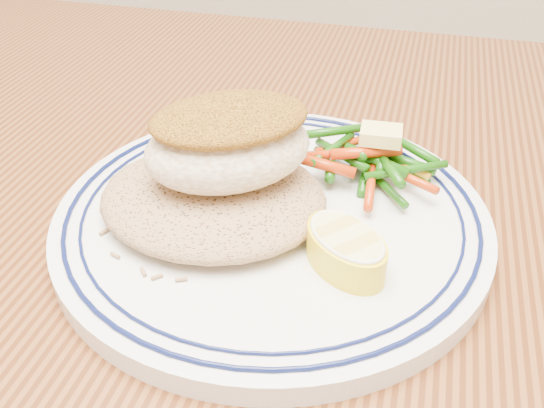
{
  "coord_description": "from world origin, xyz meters",
  "views": [
    {
      "loc": [
        0.11,
        -0.29,
        1.0
      ],
      "look_at": [
        0.02,
        0.03,
        0.77
      ],
      "focal_mm": 40.0,
      "sensor_mm": 36.0,
      "label": 1
    }
  ],
  "objects_px": {
    "vegetable_pile": "(369,159)",
    "lemon_wedge": "(346,248)",
    "rice_pilaf": "(213,194)",
    "dining_table": "(232,348)",
    "fish_fillet": "(229,141)",
    "plate": "(272,217)"
  },
  "relations": [
    {
      "from": "lemon_wedge",
      "to": "fish_fillet",
      "type": "bearing_deg",
      "value": 153.89
    },
    {
      "from": "rice_pilaf",
      "to": "vegetable_pile",
      "type": "height_order",
      "value": "same"
    },
    {
      "from": "plate",
      "to": "rice_pilaf",
      "type": "distance_m",
      "value": 0.04
    },
    {
      "from": "plate",
      "to": "vegetable_pile",
      "type": "distance_m",
      "value": 0.08
    },
    {
      "from": "dining_table",
      "to": "rice_pilaf",
      "type": "bearing_deg",
      "value": 128.35
    },
    {
      "from": "vegetable_pile",
      "to": "lemon_wedge",
      "type": "height_order",
      "value": "vegetable_pile"
    },
    {
      "from": "lemon_wedge",
      "to": "vegetable_pile",
      "type": "bearing_deg",
      "value": 89.96
    },
    {
      "from": "fish_fillet",
      "to": "lemon_wedge",
      "type": "relative_size",
      "value": 1.71
    },
    {
      "from": "fish_fillet",
      "to": "vegetable_pile",
      "type": "height_order",
      "value": "fish_fillet"
    },
    {
      "from": "plate",
      "to": "lemon_wedge",
      "type": "distance_m",
      "value": 0.07
    },
    {
      "from": "rice_pilaf",
      "to": "vegetable_pile",
      "type": "bearing_deg",
      "value": 37.41
    },
    {
      "from": "rice_pilaf",
      "to": "lemon_wedge",
      "type": "distance_m",
      "value": 0.1
    },
    {
      "from": "dining_table",
      "to": "vegetable_pile",
      "type": "height_order",
      "value": "vegetable_pile"
    },
    {
      "from": "lemon_wedge",
      "to": "rice_pilaf",
      "type": "bearing_deg",
      "value": 161.28
    },
    {
      "from": "rice_pilaf",
      "to": "fish_fillet",
      "type": "height_order",
      "value": "fish_fillet"
    },
    {
      "from": "dining_table",
      "to": "fish_fillet",
      "type": "relative_size",
      "value": 11.36
    },
    {
      "from": "plate",
      "to": "lemon_wedge",
      "type": "relative_size",
      "value": 3.75
    },
    {
      "from": "dining_table",
      "to": "plate",
      "type": "height_order",
      "value": "plate"
    },
    {
      "from": "vegetable_pile",
      "to": "plate",
      "type": "bearing_deg",
      "value": -133.14
    },
    {
      "from": "vegetable_pile",
      "to": "rice_pilaf",
      "type": "bearing_deg",
      "value": -142.59
    },
    {
      "from": "plate",
      "to": "lemon_wedge",
      "type": "height_order",
      "value": "lemon_wedge"
    },
    {
      "from": "vegetable_pile",
      "to": "lemon_wedge",
      "type": "bearing_deg",
      "value": -90.04
    }
  ]
}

